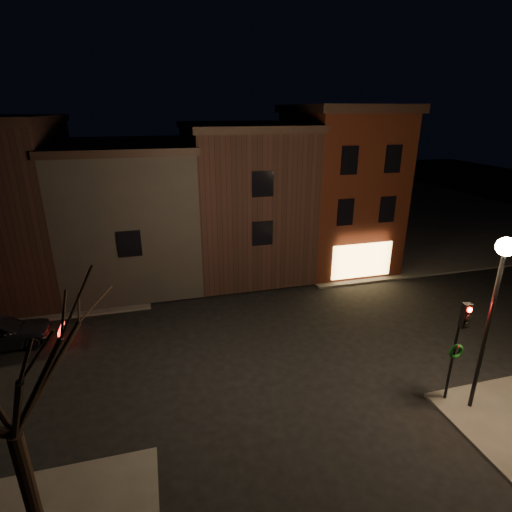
# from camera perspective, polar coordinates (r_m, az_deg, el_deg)

# --- Properties ---
(ground) EXTENTS (120.00, 120.00, 0.00)m
(ground) POSITION_cam_1_polar(r_m,az_deg,el_deg) (19.10, 1.00, -12.57)
(ground) COLOR black
(ground) RESTS_ON ground
(sidewalk_far_right) EXTENTS (30.00, 30.00, 0.12)m
(sidewalk_far_right) POSITION_cam_1_polar(r_m,az_deg,el_deg) (44.25, 19.19, 5.71)
(sidewalk_far_right) COLOR #2D2B28
(sidewalk_far_right) RESTS_ON ground
(corner_building) EXTENTS (6.50, 8.50, 10.50)m
(corner_building) POSITION_cam_1_polar(r_m,az_deg,el_deg) (28.27, 11.61, 9.78)
(corner_building) COLOR #3D150B
(corner_building) RESTS_ON ground
(row_building_a) EXTENTS (7.30, 10.30, 9.40)m
(row_building_a) POSITION_cam_1_polar(r_m,az_deg,el_deg) (27.16, -2.00, 8.54)
(row_building_a) COLOR black
(row_building_a) RESTS_ON ground
(row_building_b) EXTENTS (7.80, 10.30, 8.40)m
(row_building_b) POSITION_cam_1_polar(r_m,az_deg,el_deg) (26.63, -17.46, 6.27)
(row_building_b) COLOR black
(row_building_b) RESTS_ON ground
(row_building_c) EXTENTS (7.30, 10.30, 9.90)m
(row_building_c) POSITION_cam_1_polar(r_m,az_deg,el_deg) (27.79, -32.75, 6.12)
(row_building_c) COLOR black
(row_building_c) RESTS_ON ground
(street_lamp_near) EXTENTS (0.60, 0.60, 6.48)m
(street_lamp_near) POSITION_cam_1_polar(r_m,az_deg,el_deg) (15.14, 31.36, -2.87)
(street_lamp_near) COLOR black
(street_lamp_near) RESTS_ON sidewalk_near_right
(traffic_signal) EXTENTS (0.58, 0.38, 4.05)m
(traffic_signal) POSITION_cam_1_polar(r_m,az_deg,el_deg) (16.01, 27.03, -10.32)
(traffic_signal) COLOR black
(traffic_signal) RESTS_ON sidewalk_near_right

